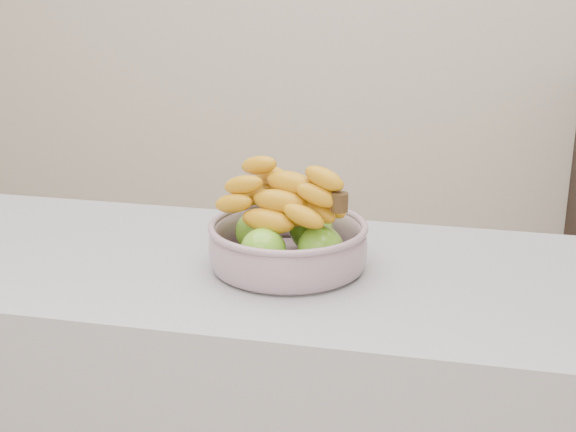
{
  "coord_description": "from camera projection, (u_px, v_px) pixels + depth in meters",
  "views": [
    {
      "loc": [
        0.56,
        -1.6,
        1.46
      ],
      "look_at": [
        0.25,
        -0.25,
        1.0
      ],
      "focal_mm": 50.0,
      "sensor_mm": 36.0,
      "label": 1
    }
  ],
  "objects": [
    {
      "name": "fruit_bowl",
      "position": [
        288.0,
        238.0,
        1.48
      ],
      "size": [
        0.29,
        0.29,
        0.19
      ],
      "rotation": [
        0.0,
        0.0,
        -0.42
      ],
      "color": "#A6B8C7",
      "rests_on": "counter"
    }
  ]
}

